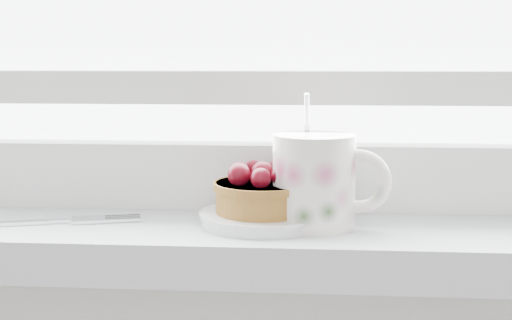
# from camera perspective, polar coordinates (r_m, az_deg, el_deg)

# --- Properties ---
(saucer) EXTENTS (0.12, 0.12, 0.01)m
(saucer) POSITION_cam_1_polar(r_m,az_deg,el_deg) (0.70, 0.51, -4.66)
(saucer) COLOR white
(saucer) RESTS_ON windowsill
(raspberry_tart) EXTENTS (0.10, 0.10, 0.05)m
(raspberry_tart) POSITION_cam_1_polar(r_m,az_deg,el_deg) (0.69, 0.53, -2.46)
(raspberry_tart) COLOR brown
(raspberry_tart) RESTS_ON saucer
(floral_mug) EXTENTS (0.12, 0.09, 0.13)m
(floral_mug) POSITION_cam_1_polar(r_m,az_deg,el_deg) (0.68, 4.92, -1.53)
(floral_mug) COLOR white
(floral_mug) RESTS_ON windowsill
(fork) EXTENTS (0.21, 0.08, 0.00)m
(fork) POSITION_cam_1_polar(r_m,az_deg,el_deg) (0.73, -17.63, -4.77)
(fork) COLOR silver
(fork) RESTS_ON windowsill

